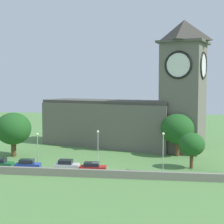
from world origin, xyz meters
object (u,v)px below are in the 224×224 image
object	(u,v)px
church	(134,110)
streetlamp_east_mid	(163,146)
car_red	(93,167)
streetlamp_central	(98,143)
car_white	(67,165)
tree_churchyard	(192,145)
car_blue	(28,165)
streetlamp_west_mid	(37,144)
tree_riverside_west	(177,129)
tree_riverside_east	(13,129)

from	to	relation	value
church	streetlamp_east_mid	bearing A→B (deg)	-73.86
car_red	streetlamp_central	bearing A→B (deg)	82.13
car_white	streetlamp_central	size ratio (longest dim) A/B	0.62
streetlamp_central	tree_churchyard	distance (m)	16.20
car_blue	tree_churchyard	xyz separation A→B (m)	(27.57, 5.33, 3.22)
streetlamp_west_mid	car_blue	bearing A→B (deg)	-107.21
car_white	tree_riverside_west	world-z (taller)	tree_riverside_west
church	streetlamp_west_mid	world-z (taller)	church
streetlamp_central	tree_churchyard	bearing A→B (deg)	8.89
car_white	tree_churchyard	distance (m)	21.73
streetlamp_central	streetlamp_east_mid	bearing A→B (deg)	-5.40
streetlamp_east_mid	streetlamp_west_mid	bearing A→B (deg)	177.72
car_red	tree_churchyard	bearing A→B (deg)	18.00
car_blue	streetlamp_east_mid	xyz separation A→B (m)	(22.66, 1.78, 3.53)
car_red	streetlamp_east_mid	xyz separation A→B (m)	(11.48, 1.77, 3.61)
car_red	tree_riverside_west	world-z (taller)	tree_riverside_west
streetlamp_east_mid	tree_churchyard	distance (m)	6.07
streetlamp_west_mid	tree_riverside_west	size ratio (longest dim) A/B	0.70
tree_churchyard	streetlamp_central	bearing A→B (deg)	-171.11
car_blue	car_white	bearing A→B (deg)	5.25
streetlamp_west_mid	tree_riverside_east	bearing A→B (deg)	134.40
car_blue	streetlamp_west_mid	distance (m)	4.21
streetlamp_west_mid	streetlamp_central	distance (m)	10.76
streetlamp_east_mid	tree_churchyard	size ratio (longest dim) A/B	1.07
car_white	streetlamp_west_mid	size ratio (longest dim) A/B	0.69
car_white	car_red	world-z (taller)	car_white
car_white	tree_riverside_west	size ratio (longest dim) A/B	0.48
streetlamp_west_mid	streetlamp_central	world-z (taller)	streetlamp_central
car_red	streetlamp_west_mid	bearing A→B (deg)	165.69
tree_riverside_east	tree_churchyard	bearing A→B (deg)	-8.93
streetlamp_east_mid	tree_riverside_west	distance (m)	14.43
church	tree_churchyard	size ratio (longest dim) A/B	6.31
church	tree_churchyard	world-z (taller)	church
church	car_white	size ratio (longest dim) A/B	9.48
streetlamp_west_mid	tree_riverside_west	bearing A→B (deg)	28.13
car_white	tree_riverside_east	distance (m)	17.74
church	car_red	xyz separation A→B (m)	(-4.99, -24.19, -7.75)
church	streetlamp_central	xyz separation A→B (m)	(-4.60, -21.36, -4.13)
streetlamp_west_mid	car_red	bearing A→B (deg)	-14.31
streetlamp_west_mid	tree_riverside_east	world-z (taller)	tree_riverside_east
streetlamp_east_mid	tree_riverside_west	bearing A→B (deg)	78.34
car_red	streetlamp_east_mid	size ratio (longest dim) A/B	0.68
streetlamp_central	tree_riverside_east	distance (m)	20.37
tree_riverside_west	tree_riverside_east	world-z (taller)	tree_riverside_east
car_red	streetlamp_central	distance (m)	4.60
church	car_white	world-z (taller)	church
car_white	streetlamp_west_mid	world-z (taller)	streetlamp_west_mid
car_white	tree_churchyard	xyz separation A→B (m)	(20.96, 4.72, 3.21)
car_white	tree_churchyard	size ratio (longest dim) A/B	0.67
car_blue	car_red	bearing A→B (deg)	0.03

